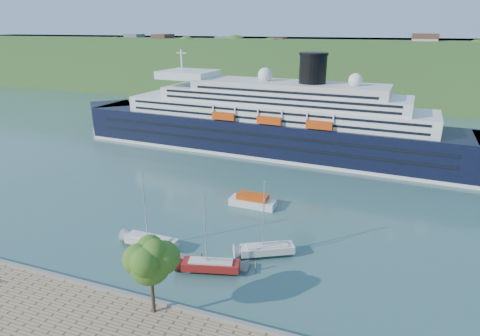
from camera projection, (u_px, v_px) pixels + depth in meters
ground at (124, 300)px, 44.90m from camera, size 400.00×400.00×0.00m
far_hillside at (328, 69)px, 169.08m from camera, size 400.00×50.00×24.00m
quay_coping at (122, 292)px, 44.34m from camera, size 220.00×0.50×0.30m
cruise_ship at (264, 103)px, 94.55m from camera, size 106.16×21.20×23.68m
promenade_tree at (151, 273)px, 40.06m from camera, size 5.64×5.64×9.34m
floating_pontoon at (189, 259)px, 52.38m from camera, size 16.25×3.40×0.36m
sailboat_white_near at (149, 213)px, 53.68m from camera, size 8.21×2.34×10.59m
sailboat_red at (210, 236)px, 48.25m from camera, size 8.13×4.11×10.12m
sailboat_white_far at (268, 222)px, 51.81m from camera, size 8.00×5.74×10.23m
tender_launch at (253, 200)px, 68.01m from camera, size 8.02×2.92×2.20m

